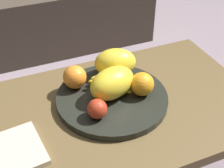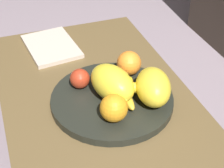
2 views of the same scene
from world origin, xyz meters
name	(u,v)px [view 1 (image 1 of 2)]	position (x,y,z in m)	size (l,w,h in m)	color
coffee_table	(108,118)	(0.00, 0.00, 0.34)	(1.06, 0.61, 0.38)	brown
fruit_bowl	(112,98)	(0.03, 0.04, 0.39)	(0.39, 0.39, 0.03)	black
melon_large_front	(112,83)	(0.03, 0.04, 0.46)	(0.17, 0.11, 0.11)	yellow
melon_smaller_beside	(115,63)	(0.09, 0.15, 0.46)	(0.15, 0.11, 0.11)	yellow
orange_front	(142,84)	(0.13, 0.01, 0.45)	(0.08, 0.08, 0.08)	orange
orange_left	(75,77)	(-0.07, 0.13, 0.45)	(0.08, 0.08, 0.08)	orange
apple_front	(97,109)	(-0.06, -0.04, 0.44)	(0.07, 0.07, 0.07)	#AE331B
banana_bunch	(113,81)	(0.05, 0.08, 0.43)	(0.17, 0.16, 0.06)	yellow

